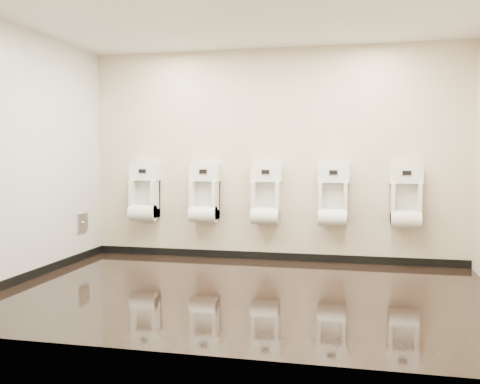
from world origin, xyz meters
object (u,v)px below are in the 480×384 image
(urinal_1, at_px, (204,197))
(urinal_2, at_px, (266,199))
(urinal_4, at_px, (406,201))
(urinal_3, at_px, (333,200))
(urinal_0, at_px, (144,196))
(access_panel, at_px, (82,223))

(urinal_1, bearing_deg, urinal_2, 0.00)
(urinal_4, bearing_deg, urinal_3, 180.00)
(urinal_1, height_order, urinal_2, same)
(urinal_1, distance_m, urinal_3, 1.71)
(urinal_1, relative_size, urinal_4, 1.00)
(urinal_0, xyz_separation_m, urinal_4, (3.46, 0.00, 0.00))
(access_panel, height_order, urinal_1, urinal_1)
(urinal_1, xyz_separation_m, urinal_3, (1.71, 0.00, 0.00))
(urinal_1, height_order, urinal_4, same)
(urinal_1, distance_m, urinal_4, 2.60)
(access_panel, height_order, urinal_3, urinal_3)
(urinal_2, bearing_deg, urinal_3, 0.00)
(urinal_0, bearing_deg, urinal_1, 0.00)
(urinal_0, bearing_deg, urinal_3, 0.00)
(urinal_2, height_order, urinal_4, same)
(urinal_0, height_order, urinal_3, same)
(access_panel, relative_size, urinal_0, 0.33)
(urinal_0, relative_size, urinal_4, 1.00)
(urinal_0, distance_m, urinal_3, 2.57)
(urinal_0, xyz_separation_m, urinal_1, (0.86, 0.00, 0.00))
(urinal_0, distance_m, urinal_4, 3.46)
(urinal_2, bearing_deg, access_panel, -170.30)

